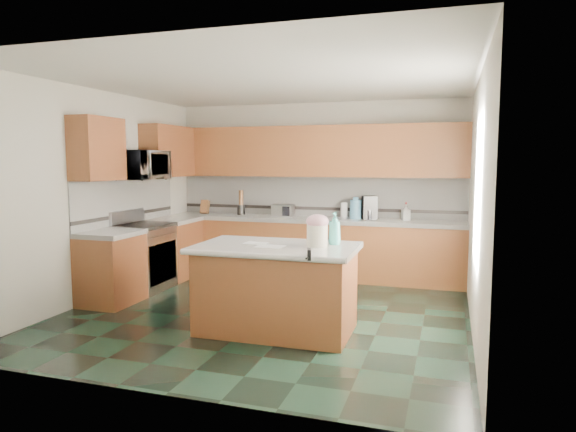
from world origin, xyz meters
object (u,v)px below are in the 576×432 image
(treat_jar, at_px, (317,236))
(coffee_maker, at_px, (369,208))
(island_base, at_px, (277,291))
(knife_block, at_px, (205,207))
(soap_bottle_island, at_px, (335,228))
(island_top, at_px, (276,248))
(toaster_oven, at_px, (283,210))

(treat_jar, relative_size, coffee_maker, 0.64)
(island_base, distance_m, knife_block, 3.49)
(treat_jar, distance_m, coffee_maker, 2.65)
(knife_block, bearing_deg, soap_bottle_island, -45.47)
(island_base, height_order, island_top, island_top)
(toaster_oven, bearing_deg, treat_jar, -67.52)
(island_base, distance_m, toaster_oven, 2.84)
(treat_jar, bearing_deg, island_base, -163.01)
(island_base, bearing_deg, toaster_oven, 106.09)
(soap_bottle_island, relative_size, coffee_maker, 0.96)
(treat_jar, bearing_deg, island_top, -163.01)
(soap_bottle_island, bearing_deg, island_top, -152.25)
(island_base, bearing_deg, knife_block, 128.43)
(treat_jar, distance_m, soap_bottle_island, 0.23)
(toaster_oven, bearing_deg, island_top, -75.89)
(island_base, height_order, knife_block, knife_block)
(knife_block, xyz_separation_m, toaster_oven, (1.36, 0.00, -0.02))
(island_base, xyz_separation_m, island_top, (-0.00, 0.00, 0.46))
(island_top, relative_size, knife_block, 7.41)
(knife_block, bearing_deg, island_top, -54.56)
(island_top, distance_m, knife_block, 3.44)
(island_base, height_order, treat_jar, treat_jar)
(island_top, height_order, soap_bottle_island, soap_bottle_island)
(treat_jar, distance_m, toaster_oven, 2.89)
(knife_block, distance_m, coffee_maker, 2.72)
(knife_block, xyz_separation_m, coffee_maker, (2.72, 0.03, 0.06))
(treat_jar, xyz_separation_m, coffee_maker, (0.13, 2.65, 0.06))
(island_top, bearing_deg, soap_bottle_island, 20.24)
(island_base, xyz_separation_m, coffee_maker, (0.55, 2.69, 0.67))
(island_base, xyz_separation_m, toaster_oven, (-0.80, 2.66, 0.58))
(treat_jar, distance_m, knife_block, 3.68)
(island_base, xyz_separation_m, soap_bottle_island, (0.57, 0.22, 0.66))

